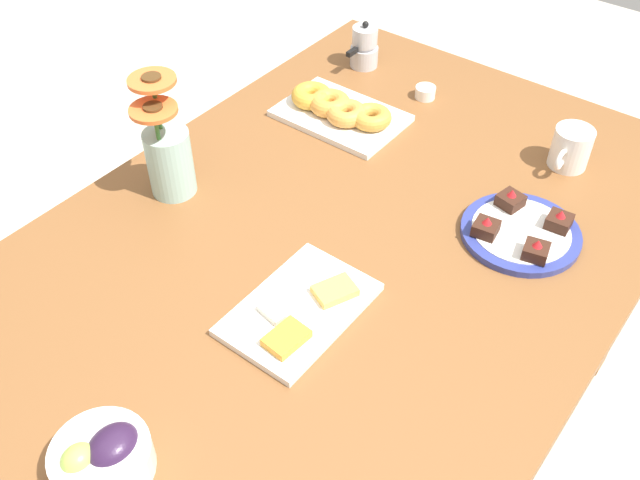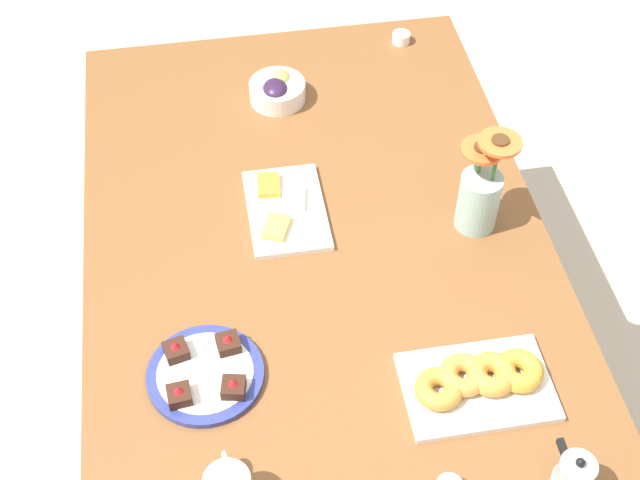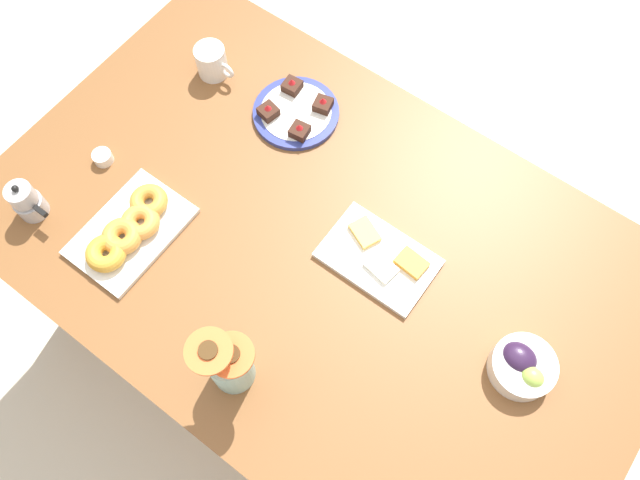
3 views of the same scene
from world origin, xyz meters
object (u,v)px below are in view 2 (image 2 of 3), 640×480
grape_bowl (277,90)px  moka_pot (572,479)px  flower_vase (480,195)px  dessert_plate (205,374)px  cheese_platter (285,209)px  jam_cup_berry (401,37)px  dining_table (320,277)px  croissant_platter (479,381)px

grape_bowl → moka_pot: moka_pot is taller
flower_vase → moka_pot: flower_vase is taller
grape_bowl → dessert_plate: 0.83m
cheese_platter → flower_vase: flower_vase is taller
cheese_platter → jam_cup_berry: 0.69m
dining_table → flower_vase: 0.39m
cheese_platter → moka_pot: (-0.74, -0.39, 0.04)m
moka_pot → jam_cup_berry: bearing=-0.3°
grape_bowl → dessert_plate: (-0.79, 0.24, -0.02)m
jam_cup_berry → flower_vase: (-0.67, -0.01, 0.07)m
cheese_platter → dessert_plate: bearing=152.6°
cheese_platter → moka_pot: size_ratio=2.18×
grape_bowl → croissant_platter: 0.93m
cheese_platter → flower_vase: 0.43m
jam_cup_berry → flower_vase: 0.68m
moka_pot → flower_vase: bearing=-1.8°
grape_bowl → jam_cup_berry: grape_bowl is taller
dining_table → cheese_platter: size_ratio=6.15×
croissant_platter → flower_vase: 0.43m
dining_table → croissant_platter: croissant_platter is taller
grape_bowl → moka_pot: 1.18m
grape_bowl → croissant_platter: (-0.90, -0.26, -0.01)m
croissant_platter → jam_cup_berry: 1.09m
dining_table → croissant_platter: bearing=-148.0°
jam_cup_berry → dessert_plate: 1.15m
cheese_platter → croissant_platter: size_ratio=0.92×
cheese_platter → flower_vase: (-0.10, -0.41, 0.08)m
flower_vase → moka_pot: size_ratio=2.11×
dining_table → grape_bowl: (0.52, 0.02, 0.12)m
moka_pot → grape_bowl: bearing=17.3°
dessert_plate → moka_pot: (-0.34, -0.60, 0.04)m
croissant_platter → grape_bowl: bearing=16.1°
dining_table → moka_pot: moka_pot is taller
jam_cup_berry → grape_bowl: bearing=117.1°
grape_bowl → moka_pot: (-1.13, -0.35, 0.02)m
jam_cup_berry → moka_pot: bearing=179.7°
croissant_platter → dessert_plate: size_ratio=1.26×
dessert_plate → moka_pot: size_ratio=1.89×
dining_table → cheese_platter: cheese_platter is taller
grape_bowl → jam_cup_berry: (0.18, -0.36, -0.01)m
moka_pot → dessert_plate: bearing=60.5°
grape_bowl → dessert_plate: size_ratio=0.62×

